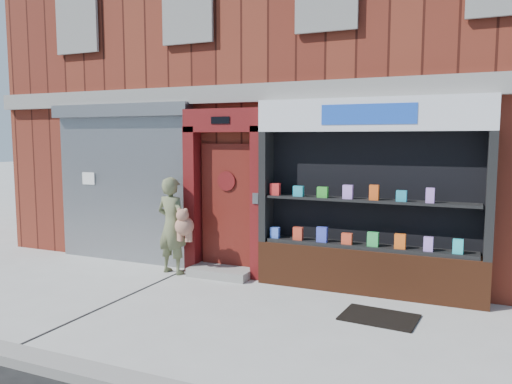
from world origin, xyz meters
The scene contains 8 objects.
ground centered at (0.00, 0.00, 0.00)m, with size 80.00×80.00×0.00m, color #9E9E99.
curb centered at (0.00, -2.15, 0.06)m, with size 60.00×0.30×0.12m, color gray.
building centered at (0.00, 5.99, 4.00)m, with size 12.00×8.16×8.00m.
shutter_bay centered at (-3.00, 1.93, 1.72)m, with size 3.10×0.30×3.04m.
red_door_bay centered at (-0.75, 1.86, 1.46)m, with size 1.52×0.58×2.90m.
pharmacy_bay centered at (1.75, 1.81, 1.37)m, with size 3.50×0.41×3.00m.
woman centered at (-1.61, 1.53, 0.87)m, with size 0.85×0.56×1.72m.
doormat centered at (2.13, 0.75, 0.01)m, with size 0.98×0.68×0.02m, color black.
Camera 1 is at (3.22, -5.82, 2.40)m, focal length 35.00 mm.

